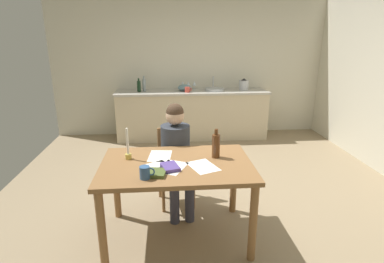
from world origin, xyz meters
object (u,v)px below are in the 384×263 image
at_px(wine_bottle_on_table, 216,145).
at_px(bottle_oil, 139,86).
at_px(book_cookery, 154,173).
at_px(mixing_bowl, 185,88).
at_px(stovetop_kettle, 244,85).
at_px(wine_glass_near_sink, 194,84).
at_px(candlestick, 128,150).
at_px(sink_unit, 214,89).
at_px(person_seated, 177,151).
at_px(wine_glass_back_left, 183,84).
at_px(chair_at_table, 175,162).
at_px(coffee_mug, 145,173).
at_px(book_magazine, 170,167).
at_px(wine_glass_by_kettle, 188,84).
at_px(teacup_on_counter, 187,90).
at_px(dining_table, 177,174).
at_px(bottle_vinegar, 144,85).

height_order(wine_bottle_on_table, bottle_oil, bottle_oil).
distance_m(book_cookery, bottle_oil, 3.27).
height_order(mixing_bowl, stovetop_kettle, stovetop_kettle).
bearing_deg(wine_glass_near_sink, candlestick, -106.36).
bearing_deg(sink_unit, person_seated, -107.52).
bearing_deg(wine_glass_back_left, bottle_oil, -167.06).
bearing_deg(stovetop_kettle, sink_unit, 179.57).
relative_size(chair_at_table, coffee_mug, 6.95).
relative_size(stovetop_kettle, wine_glass_near_sink, 1.43).
bearing_deg(bottle_oil, book_magazine, -80.70).
bearing_deg(coffee_mug, person_seated, 71.43).
xyz_separation_m(candlestick, wine_glass_near_sink, (0.90, 3.07, 0.15)).
height_order(chair_at_table, wine_bottle_on_table, wine_bottle_on_table).
relative_size(mixing_bowl, wine_glass_by_kettle, 1.65).
bearing_deg(wine_glass_back_left, wine_glass_near_sink, 0.00).
relative_size(sink_unit, stovetop_kettle, 1.64).
bearing_deg(chair_at_table, teacup_on_counter, 82.33).
bearing_deg(person_seated, mixing_bowl, 84.58).
bearing_deg(stovetop_kettle, book_cookery, -115.49).
bearing_deg(coffee_mug, candlestick, 113.19).
height_order(person_seated, book_cookery, person_seated).
relative_size(dining_table, wine_bottle_on_table, 4.89).
bearing_deg(person_seated, book_cookery, -105.67).
relative_size(person_seated, coffee_mug, 9.54).
bearing_deg(book_cookery, person_seated, 84.81).
relative_size(book_cookery, wine_glass_by_kettle, 1.29).
xyz_separation_m(chair_at_table, book_magazine, (-0.06, -0.81, 0.30)).
xyz_separation_m(sink_unit, wine_glass_by_kettle, (-0.48, 0.15, 0.09)).
distance_m(dining_table, coffee_mug, 0.42).
relative_size(candlestick, stovetop_kettle, 1.38).
height_order(book_magazine, wine_glass_by_kettle, wine_glass_by_kettle).
xyz_separation_m(stovetop_kettle, wine_glass_back_left, (-1.13, 0.15, 0.01)).
xyz_separation_m(chair_at_table, sink_unit, (0.81, 2.37, 0.44)).
bearing_deg(stovetop_kettle, person_seated, -118.23).
distance_m(bottle_vinegar, mixing_bowl, 0.74).
bearing_deg(wine_glass_back_left, dining_table, -94.15).
bearing_deg(mixing_bowl, teacup_on_counter, -76.02).
relative_size(bottle_vinegar, wine_glass_back_left, 1.81).
distance_m(dining_table, wine_glass_back_left, 3.23).
relative_size(mixing_bowl, teacup_on_counter, 2.02).
distance_m(dining_table, wine_bottle_on_table, 0.46).
bearing_deg(sink_unit, bottle_oil, -178.37).
distance_m(coffee_mug, stovetop_kettle, 3.73).
relative_size(wine_bottle_on_table, sink_unit, 0.78).
bearing_deg(book_magazine, wine_bottle_on_table, 10.93).
height_order(person_seated, book_magazine, person_seated).
relative_size(bottle_vinegar, mixing_bowl, 1.10).
xyz_separation_m(bottle_oil, wine_glass_back_left, (0.81, 0.19, 0.00)).
bearing_deg(book_magazine, wine_glass_back_left, 68.35).
bearing_deg(wine_glass_by_kettle, candlestick, -104.36).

